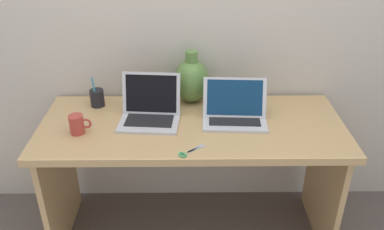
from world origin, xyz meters
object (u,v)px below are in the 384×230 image
(laptop_left, at_px, (150,109))
(scissors, at_px, (187,153))
(pen_cup, at_px, (97,98))
(coffee_mug, at_px, (77,124))
(green_vase, at_px, (192,80))
(laptop_right, at_px, (235,110))

(laptop_left, distance_m, scissors, 0.38)
(pen_cup, relative_size, scissors, 1.39)
(coffee_mug, bearing_deg, green_vase, 31.69)
(laptop_left, bearing_deg, green_vase, 44.09)
(laptop_right, xyz_separation_m, scissors, (-0.25, -0.31, -0.05))
(laptop_left, xyz_separation_m, scissors, (0.19, -0.33, -0.06))
(coffee_mug, distance_m, scissors, 0.58)
(laptop_right, height_order, pen_cup, laptop_right)
(pen_cup, bearing_deg, green_vase, 6.38)
(coffee_mug, height_order, pen_cup, pen_cup)
(pen_cup, xyz_separation_m, scissors, (0.51, -0.48, -0.05))
(coffee_mug, relative_size, pen_cup, 0.63)
(laptop_left, height_order, pen_cup, laptop_left)
(laptop_right, distance_m, coffee_mug, 0.81)
(coffee_mug, relative_size, scissors, 0.87)
(laptop_right, xyz_separation_m, coffee_mug, (-0.79, -0.13, -0.01))
(scissors, bearing_deg, coffee_mug, 161.27)
(laptop_right, bearing_deg, pen_cup, 167.71)
(laptop_left, bearing_deg, pen_cup, 153.80)
(laptop_right, relative_size, scissors, 2.65)
(pen_cup, bearing_deg, laptop_left, -26.20)
(laptop_right, relative_size, pen_cup, 1.91)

